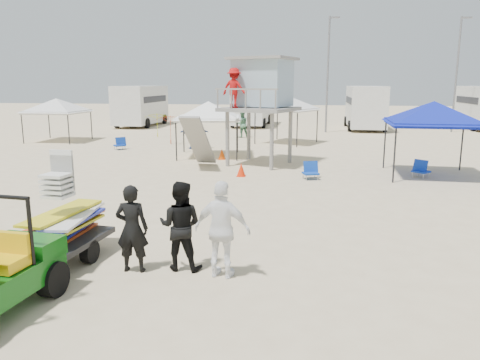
# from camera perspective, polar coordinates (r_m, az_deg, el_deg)

# --- Properties ---
(ground) EXTENTS (140.00, 140.00, 0.00)m
(ground) POSITION_cam_1_polar(r_m,az_deg,el_deg) (8.33, -6.77, -12.89)
(ground) COLOR beige
(ground) RESTS_ON ground
(surf_trailer) EXTENTS (1.33, 2.25, 1.94)m
(surf_trailer) POSITION_cam_1_polar(r_m,az_deg,el_deg) (9.81, -20.63, -4.84)
(surf_trailer) COLOR black
(surf_trailer) RESTS_ON ground
(man_left) EXTENTS (0.63, 0.44, 1.66)m
(man_left) POSITION_cam_1_polar(r_m,az_deg,el_deg) (8.89, -13.02, -5.79)
(man_left) COLOR black
(man_left) RESTS_ON ground
(man_mid) EXTENTS (0.84, 0.66, 1.70)m
(man_mid) POSITION_cam_1_polar(r_m,az_deg,el_deg) (8.84, -7.28, -5.54)
(man_mid) COLOR black
(man_mid) RESTS_ON ground
(man_right) EXTENTS (1.10, 0.59, 1.78)m
(man_right) POSITION_cam_1_polar(r_m,az_deg,el_deg) (8.40, -2.16, -6.08)
(man_right) COLOR white
(man_right) RESTS_ON ground
(lifeguard_tower) EXTENTS (3.50, 3.50, 4.43)m
(lifeguard_tower) POSITION_cam_1_polar(r_m,az_deg,el_deg) (20.19, 2.24, 11.26)
(lifeguard_tower) COLOR gray
(lifeguard_tower) RESTS_ON ground
(canopy_blue) EXTENTS (3.23, 3.23, 3.21)m
(canopy_blue) POSITION_cam_1_polar(r_m,az_deg,el_deg) (18.88, 22.58, 8.42)
(canopy_blue) COLOR black
(canopy_blue) RESTS_ON ground
(canopy_white_a) EXTENTS (3.30, 3.30, 3.03)m
(canopy_white_a) POSITION_cam_1_polar(r_m,az_deg,el_deg) (22.46, -3.90, 9.18)
(canopy_white_a) COLOR black
(canopy_white_a) RESTS_ON ground
(canopy_white_b) EXTENTS (3.06, 3.06, 2.97)m
(canopy_white_b) POSITION_cam_1_polar(r_m,az_deg,el_deg) (30.56, -21.49, 8.97)
(canopy_white_b) COLOR black
(canopy_white_b) RESTS_ON ground
(canopy_white_c) EXTENTS (3.77, 3.77, 3.17)m
(canopy_white_c) POSITION_cam_1_polar(r_m,az_deg,el_deg) (27.65, 5.75, 9.91)
(canopy_white_c) COLOR black
(canopy_white_c) RESTS_ON ground
(umbrella_a) EXTENTS (2.26, 2.28, 1.70)m
(umbrella_a) POSITION_cam_1_polar(r_m,az_deg,el_deg) (27.29, -8.47, 6.09)
(umbrella_a) COLOR red
(umbrella_a) RESTS_ON ground
(umbrella_b) EXTENTS (2.38, 2.39, 1.59)m
(umbrella_b) POSITION_cam_1_polar(r_m,az_deg,el_deg) (31.16, -10.03, 6.62)
(umbrella_b) COLOR yellow
(umbrella_b) RESTS_ON ground
(cone_near) EXTENTS (0.34, 0.34, 0.50)m
(cone_near) POSITION_cam_1_polar(r_m,az_deg,el_deg) (17.68, 0.14, 1.25)
(cone_near) COLOR red
(cone_near) RESTS_ON ground
(cone_far) EXTENTS (0.34, 0.34, 0.50)m
(cone_far) POSITION_cam_1_polar(r_m,az_deg,el_deg) (21.67, -2.23, 3.18)
(cone_far) COLOR #DE4707
(cone_far) RESTS_ON ground
(beach_chair_a) EXTENTS (0.74, 0.85, 0.64)m
(beach_chair_a) POSITION_cam_1_polar(r_m,az_deg,el_deg) (25.81, -14.38, 4.34)
(beach_chair_a) COLOR #0E359A
(beach_chair_a) RESTS_ON ground
(beach_chair_b) EXTENTS (0.67, 0.73, 0.64)m
(beach_chair_b) POSITION_cam_1_polar(r_m,az_deg,el_deg) (17.41, 8.61, 1.17)
(beach_chair_b) COLOR #0F3BA4
(beach_chair_b) RESTS_ON ground
(beach_chair_c) EXTENTS (0.74, 0.85, 0.64)m
(beach_chair_c) POSITION_cam_1_polar(r_m,az_deg,el_deg) (18.85, 21.15, 1.31)
(beach_chair_c) COLOR #1036B1
(beach_chair_c) RESTS_ON ground
(rv_far_left) EXTENTS (2.64, 6.80, 3.25)m
(rv_far_left) POSITION_cam_1_polar(r_m,az_deg,el_deg) (39.89, -11.98, 9.07)
(rv_far_left) COLOR silver
(rv_far_left) RESTS_ON ground
(rv_mid_left) EXTENTS (2.65, 6.50, 3.25)m
(rv_mid_left) POSITION_cam_1_polar(r_m,az_deg,el_deg) (39.15, 1.40, 9.27)
(rv_mid_left) COLOR silver
(rv_mid_left) RESTS_ON ground
(rv_mid_right) EXTENTS (2.64, 7.00, 3.25)m
(rv_mid_right) POSITION_cam_1_polar(r_m,az_deg,el_deg) (37.51, 15.01, 8.78)
(rv_mid_right) COLOR silver
(rv_mid_right) RESTS_ON ground
(light_pole_left) EXTENTS (0.14, 0.14, 8.00)m
(light_pole_left) POSITION_cam_1_polar(r_m,az_deg,el_deg) (34.30, 10.63, 12.41)
(light_pole_left) COLOR slate
(light_pole_left) RESTS_ON ground
(light_pole_right) EXTENTS (0.14, 0.14, 8.00)m
(light_pole_right) POSITION_cam_1_polar(r_m,az_deg,el_deg) (37.13, 24.88, 11.48)
(light_pole_right) COLOR slate
(light_pole_right) RESTS_ON ground
(distant_beachgoers) EXTENTS (3.05, 6.53, 1.73)m
(distant_beachgoers) POSITION_cam_1_polar(r_m,az_deg,el_deg) (27.58, -2.78, 6.24)
(distant_beachgoers) COLOR #2E4A8B
(distant_beachgoers) RESTS_ON ground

